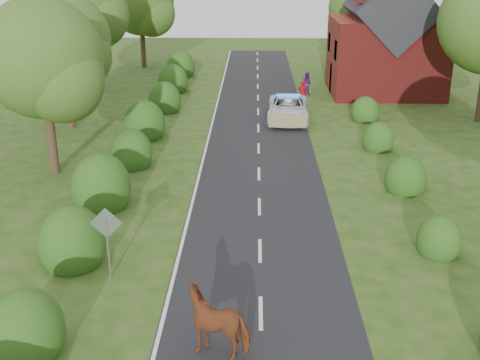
{
  "coord_description": "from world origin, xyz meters",
  "views": [
    {
      "loc": [
        -0.24,
        -15.45,
        10.26
      ],
      "look_at": [
        -0.82,
        7.8,
        1.3
      ],
      "focal_mm": 45.0,
      "sensor_mm": 36.0,
      "label": 1
    }
  ],
  "objects_px": {
    "pedestrian_purple": "(306,83)",
    "pedestrian_red": "(302,93)",
    "police_van": "(288,108)",
    "road_sign": "(107,233)",
    "cow": "(220,324)"
  },
  "relations": [
    {
      "from": "road_sign",
      "to": "pedestrian_purple",
      "type": "xyz_separation_m",
      "value": [
        8.62,
        27.17,
        -0.79
      ]
    },
    {
      "from": "pedestrian_purple",
      "to": "road_sign",
      "type": "bearing_deg",
      "value": 102.66
    },
    {
      "from": "police_van",
      "to": "road_sign",
      "type": "bearing_deg",
      "value": -105.91
    },
    {
      "from": "pedestrian_purple",
      "to": "pedestrian_red",
      "type": "bearing_deg",
      "value": 110.81
    },
    {
      "from": "cow",
      "to": "pedestrian_red",
      "type": "distance_m",
      "value": 28.05
    },
    {
      "from": "road_sign",
      "to": "pedestrian_red",
      "type": "distance_m",
      "value": 25.37
    },
    {
      "from": "pedestrian_red",
      "to": "cow",
      "type": "bearing_deg",
      "value": 77.53
    },
    {
      "from": "cow",
      "to": "pedestrian_purple",
      "type": "distance_m",
      "value": 31.24
    },
    {
      "from": "police_van",
      "to": "pedestrian_purple",
      "type": "distance_m",
      "value": 7.36
    },
    {
      "from": "cow",
      "to": "pedestrian_purple",
      "type": "height_order",
      "value": "pedestrian_purple"
    },
    {
      "from": "pedestrian_red",
      "to": "pedestrian_purple",
      "type": "relative_size",
      "value": 1.01
    },
    {
      "from": "cow",
      "to": "pedestrian_red",
      "type": "bearing_deg",
      "value": -175.99
    },
    {
      "from": "road_sign",
      "to": "police_van",
      "type": "relative_size",
      "value": 0.45
    },
    {
      "from": "pedestrian_red",
      "to": "pedestrian_purple",
      "type": "height_order",
      "value": "pedestrian_red"
    },
    {
      "from": "road_sign",
      "to": "cow",
      "type": "xyz_separation_m",
      "value": [
        3.86,
        -3.7,
        -0.88
      ]
    }
  ]
}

